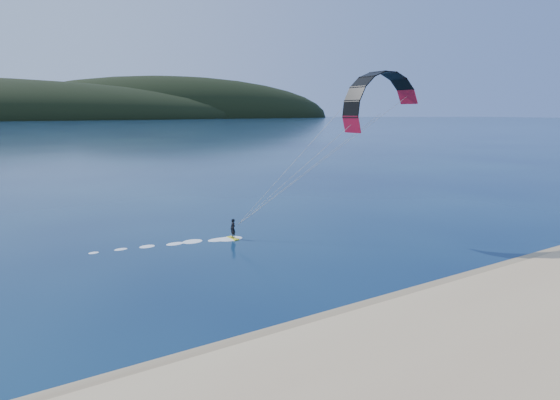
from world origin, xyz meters
name	(u,v)px	position (x,y,z in m)	size (l,w,h in m)	color
ground	(387,379)	(0.00, 0.00, 0.00)	(1800.00, 1800.00, 0.00)	#07163A
wet_sand	(316,330)	(0.00, 4.50, 0.05)	(220.00, 2.50, 0.10)	#907654
headland	(8,119)	(0.63, 745.28, 0.00)	(1200.00, 310.00, 140.00)	black
kitesurfer_near	(371,119)	(13.38, 15.87, 9.22)	(24.91, 7.60, 14.21)	yellow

